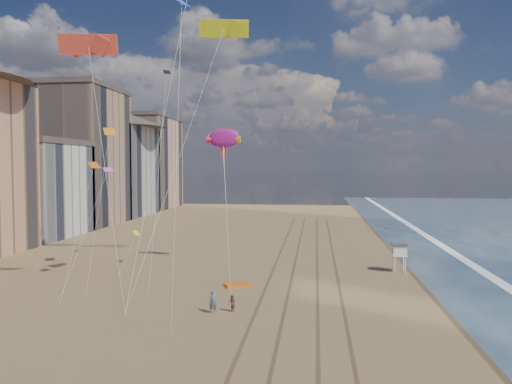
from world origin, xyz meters
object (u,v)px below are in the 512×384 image
(lifeguard_stand, at_px, (399,250))
(kite_flyer_a, at_px, (213,302))
(grounded_kite, at_px, (237,285))
(show_kite, at_px, (224,138))
(kite_flyer_b, at_px, (232,303))

(lifeguard_stand, relative_size, kite_flyer_a, 1.73)
(kite_flyer_a, bearing_deg, grounded_kite, 71.40)
(show_kite, bearing_deg, lifeguard_stand, -2.97)
(grounded_kite, distance_m, show_kite, 18.80)
(grounded_kite, bearing_deg, show_kite, 82.02)
(lifeguard_stand, distance_m, kite_flyer_a, 25.92)
(lifeguard_stand, xyz_separation_m, kite_flyer_a, (-18.10, -18.48, -1.58))
(kite_flyer_a, bearing_deg, show_kite, 82.34)
(kite_flyer_b, bearing_deg, lifeguard_stand, 95.26)
(lifeguard_stand, bearing_deg, grounded_kite, -152.89)
(lifeguard_stand, bearing_deg, show_kite, 177.03)
(lifeguard_stand, xyz_separation_m, kite_flyer_b, (-16.59, -17.97, -1.79))
(grounded_kite, xyz_separation_m, show_kite, (-3.22, 10.09, 15.53))
(lifeguard_stand, bearing_deg, kite_flyer_a, -134.40)
(lifeguard_stand, height_order, show_kite, show_kite)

